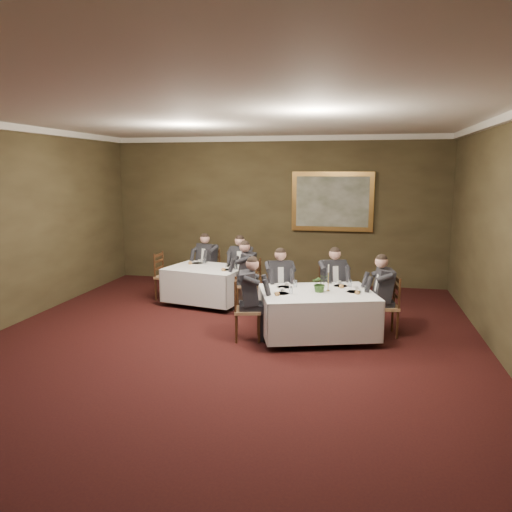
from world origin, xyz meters
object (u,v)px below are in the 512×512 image
(chair_main_backright, at_px, (332,304))
(diner_main_endright, at_px, (385,305))
(diner_main_endleft, at_px, (247,309))
(centerpiece, at_px, (320,283))
(diner_main_backright, at_px, (332,293))
(chair_sec_endleft, at_px, (167,286))
(chair_main_backleft, at_px, (279,306))
(candlestick, at_px, (328,281))
(table_main, at_px, (317,310))
(diner_sec_backleft, at_px, (208,271))
(chair_main_endright, at_px, (385,318))
(diner_main_backleft, at_px, (279,294))
(table_second, at_px, (207,282))
(diner_sec_endright, at_px, (249,284))
(chair_main_endleft, at_px, (247,322))
(painting, at_px, (332,202))
(diner_sec_backright, at_px, (241,274))
(chair_sec_backleft, at_px, (208,281))
(chair_sec_endright, at_px, (249,295))

(chair_main_backright, bearing_deg, diner_main_endright, 120.27)
(diner_main_endleft, bearing_deg, centerpiece, 93.31)
(diner_main_backright, distance_m, chair_sec_endleft, 3.62)
(chair_main_backleft, distance_m, candlestick, 1.28)
(table_main, bearing_deg, diner_sec_backleft, 136.78)
(diner_main_backright, height_order, chair_main_endright, diner_main_backright)
(diner_main_backleft, relative_size, chair_main_backright, 1.35)
(centerpiece, bearing_deg, chair_main_endright, 17.80)
(table_second, distance_m, chair_main_backright, 2.65)
(chair_main_endright, distance_m, diner_sec_backleft, 4.29)
(diner_main_backright, relative_size, diner_sec_endright, 1.00)
(chair_main_backleft, bearing_deg, diner_sec_endright, -60.37)
(diner_main_endleft, distance_m, centerpiece, 1.25)
(chair_main_endleft, distance_m, painting, 4.65)
(table_main, xyz_separation_m, diner_sec_backleft, (-2.62, 2.46, 0.06))
(chair_main_backright, bearing_deg, table_second, -34.61)
(chair_main_endright, bearing_deg, chair_main_backright, 43.97)
(diner_main_endright, distance_m, painting, 3.97)
(diner_main_endright, relative_size, diner_sec_backleft, 1.00)
(chair_main_backleft, bearing_deg, chair_main_endright, 150.24)
(table_second, bearing_deg, diner_main_backleft, -28.23)
(diner_main_backleft, relative_size, painting, 0.71)
(candlestick, bearing_deg, diner_main_endleft, -160.52)
(diner_main_backright, relative_size, diner_main_endright, 1.00)
(table_main, relative_size, diner_sec_backright, 1.59)
(diner_sec_endright, bearing_deg, table_second, 77.23)
(chair_main_endleft, distance_m, candlestick, 1.49)
(chair_main_backleft, relative_size, diner_sec_backleft, 0.74)
(diner_main_endright, distance_m, chair_sec_backleft, 4.28)
(chair_main_endleft, distance_m, diner_sec_backleft, 3.19)
(diner_sec_endright, height_order, centerpiece, diner_sec_endright)
(table_second, distance_m, chair_sec_endright, 0.98)
(diner_main_endright, height_order, painting, painting)
(chair_main_backright, distance_m, diner_main_backright, 0.23)
(table_second, relative_size, chair_main_endright, 1.75)
(table_main, bearing_deg, chair_main_endright, 17.00)
(chair_main_backright, xyz_separation_m, diner_main_endleft, (-1.28, -1.37, 0.23))
(chair_sec_endleft, bearing_deg, diner_main_endright, 76.25)
(chair_main_endleft, distance_m, diner_main_endright, 2.30)
(diner_main_endleft, distance_m, diner_sec_backleft, 3.19)
(chair_sec_backleft, bearing_deg, diner_main_backleft, 158.03)
(table_second, xyz_separation_m, chair_sec_backleft, (-0.23, 0.85, -0.17))
(table_second, distance_m, chair_sec_endleft, 0.98)
(diner_sec_endright, bearing_deg, chair_sec_endleft, 77.28)
(diner_sec_backright, distance_m, diner_sec_endright, 0.94)
(diner_main_backright, xyz_separation_m, diner_main_endright, (0.89, -0.69, 0.00))
(chair_main_endleft, relative_size, painting, 0.53)
(chair_main_backleft, bearing_deg, diner_main_backleft, 90.00)
(chair_sec_backleft, distance_m, painting, 3.41)
(painting, bearing_deg, diner_sec_backright, -139.37)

